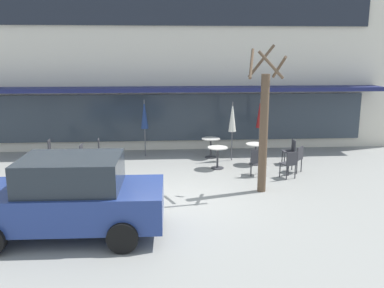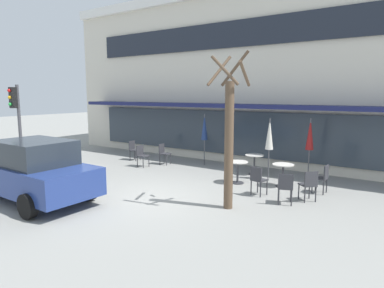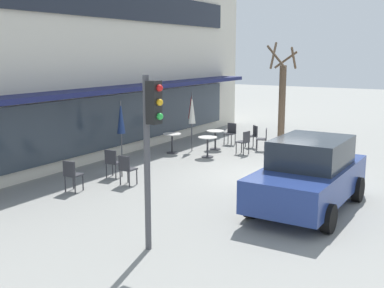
{
  "view_description": "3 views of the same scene",
  "coord_description": "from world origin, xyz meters",
  "px_view_note": "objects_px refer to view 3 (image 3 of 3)",
  "views": [
    {
      "loc": [
        -0.27,
        -10.54,
        3.91
      ],
      "look_at": [
        0.68,
        3.24,
        0.83
      ],
      "focal_mm": 38.0,
      "sensor_mm": 36.0,
      "label": 1
    },
    {
      "loc": [
        6.74,
        -7.31,
        3.05
      ],
      "look_at": [
        -0.3,
        2.94,
        1.22
      ],
      "focal_mm": 32.0,
      "sensor_mm": 36.0,
      "label": 2
    },
    {
      "loc": [
        -13.64,
        -5.43,
        3.8
      ],
      "look_at": [
        -0.12,
        2.67,
        0.8
      ],
      "focal_mm": 45.0,
      "sensor_mm": 36.0,
      "label": 3
    }
  ],
  "objects_px": {
    "cafe_table_by_tree": "(172,140)",
    "cafe_chair_3": "(244,141)",
    "traffic_light_pole": "(151,134)",
    "patio_umbrella_green_folded": "(121,118)",
    "cafe_table_streetside": "(208,143)",
    "cafe_table_near_wall": "(215,137)",
    "cafe_chair_6": "(112,161)",
    "cafe_chair_0": "(72,173)",
    "cafe_chair_4": "(263,138)",
    "cafe_chair_5": "(231,132)",
    "cafe_chair_1": "(253,135)",
    "patio_umbrella_cream_folded": "(192,106)",
    "cafe_chair_2": "(127,168)",
    "street_tree": "(282,107)",
    "patio_umbrella_corner_open": "(192,110)",
    "parked_sedan": "(309,174)"
  },
  "relations": [
    {
      "from": "cafe_table_by_tree",
      "to": "cafe_chair_3",
      "type": "height_order",
      "value": "cafe_chair_3"
    },
    {
      "from": "patio_umbrella_cream_folded",
      "to": "cafe_chair_2",
      "type": "bearing_deg",
      "value": -165.49
    },
    {
      "from": "cafe_table_by_tree",
      "to": "patio_umbrella_cream_folded",
      "type": "xyz_separation_m",
      "value": [
        1.94,
        0.29,
        1.11
      ]
    },
    {
      "from": "patio_umbrella_green_folded",
      "to": "cafe_chair_6",
      "type": "bearing_deg",
      "value": -150.1
    },
    {
      "from": "patio_umbrella_corner_open",
      "to": "cafe_chair_3",
      "type": "xyz_separation_m",
      "value": [
        0.48,
        -2.02,
        -1.1
      ]
    },
    {
      "from": "street_tree",
      "to": "cafe_chair_0",
      "type": "bearing_deg",
      "value": 153.09
    },
    {
      "from": "patio_umbrella_corner_open",
      "to": "traffic_light_pole",
      "type": "distance_m",
      "value": 9.69
    },
    {
      "from": "cafe_chair_1",
      "to": "cafe_chair_5",
      "type": "height_order",
      "value": "same"
    },
    {
      "from": "patio_umbrella_corner_open",
      "to": "cafe_chair_2",
      "type": "distance_m",
      "value": 5.43
    },
    {
      "from": "cafe_chair_4",
      "to": "cafe_chair_5",
      "type": "distance_m",
      "value": 1.81
    },
    {
      "from": "cafe_table_by_tree",
      "to": "cafe_table_streetside",
      "type": "bearing_deg",
      "value": -87.65
    },
    {
      "from": "cafe_table_streetside",
      "to": "cafe_chair_2",
      "type": "height_order",
      "value": "cafe_chair_2"
    },
    {
      "from": "patio_umbrella_cream_folded",
      "to": "cafe_chair_0",
      "type": "bearing_deg",
      "value": -174.16
    },
    {
      "from": "cafe_table_streetside",
      "to": "traffic_light_pole",
      "type": "bearing_deg",
      "value": -158.07
    },
    {
      "from": "cafe_chair_0",
      "to": "parked_sedan",
      "type": "relative_size",
      "value": 0.21
    },
    {
      "from": "cafe_chair_6",
      "to": "parked_sedan",
      "type": "xyz_separation_m",
      "value": [
        0.17,
        -6.09,
        0.35
      ]
    },
    {
      "from": "cafe_chair_6",
      "to": "patio_umbrella_corner_open",
      "type": "bearing_deg",
      "value": 0.3
    },
    {
      "from": "cafe_table_by_tree",
      "to": "traffic_light_pole",
      "type": "distance_m",
      "value": 9.4
    },
    {
      "from": "cafe_table_streetside",
      "to": "street_tree",
      "type": "bearing_deg",
      "value": -68.48
    },
    {
      "from": "patio_umbrella_green_folded",
      "to": "cafe_chair_3",
      "type": "distance_m",
      "value": 4.84
    },
    {
      "from": "street_tree",
      "to": "cafe_chair_6",
      "type": "bearing_deg",
      "value": 145.41
    },
    {
      "from": "cafe_chair_6",
      "to": "cafe_chair_3",
      "type": "bearing_deg",
      "value": -20.75
    },
    {
      "from": "cafe_table_streetside",
      "to": "cafe_chair_6",
      "type": "height_order",
      "value": "cafe_chair_6"
    },
    {
      "from": "cafe_table_streetside",
      "to": "cafe_chair_5",
      "type": "distance_m",
      "value": 2.73
    },
    {
      "from": "cafe_table_by_tree",
      "to": "cafe_chair_2",
      "type": "height_order",
      "value": "cafe_chair_2"
    },
    {
      "from": "cafe_chair_2",
      "to": "cafe_table_by_tree",
      "type": "bearing_deg",
      "value": 16.98
    },
    {
      "from": "cafe_table_near_wall",
      "to": "patio_umbrella_cream_folded",
      "type": "bearing_deg",
      "value": 72.12
    },
    {
      "from": "traffic_light_pole",
      "to": "patio_umbrella_green_folded",
      "type": "bearing_deg",
      "value": 43.61
    },
    {
      "from": "patio_umbrella_cream_folded",
      "to": "traffic_light_pole",
      "type": "distance_m",
      "value": 11.08
    },
    {
      "from": "cafe_table_streetside",
      "to": "cafe_chair_5",
      "type": "bearing_deg",
      "value": 8.33
    },
    {
      "from": "cafe_table_streetside",
      "to": "cafe_chair_6",
      "type": "relative_size",
      "value": 0.85
    },
    {
      "from": "cafe_table_by_tree",
      "to": "cafe_chair_6",
      "type": "xyz_separation_m",
      "value": [
        -4.05,
        -0.47,
        0.01
      ]
    },
    {
      "from": "cafe_chair_0",
      "to": "cafe_chair_2",
      "type": "distance_m",
      "value": 1.57
    },
    {
      "from": "cafe_table_by_tree",
      "to": "traffic_light_pole",
      "type": "bearing_deg",
      "value": -149.15
    },
    {
      "from": "patio_umbrella_green_folded",
      "to": "street_tree",
      "type": "distance_m",
      "value": 5.65
    },
    {
      "from": "cafe_chair_3",
      "to": "street_tree",
      "type": "relative_size",
      "value": 0.21
    },
    {
      "from": "cafe_chair_3",
      "to": "cafe_table_near_wall",
      "type": "bearing_deg",
      "value": 78.68
    },
    {
      "from": "cafe_chair_5",
      "to": "cafe_chair_1",
      "type": "bearing_deg",
      "value": -95.8
    },
    {
      "from": "cafe_chair_1",
      "to": "cafe_chair_6",
      "type": "height_order",
      "value": "same"
    },
    {
      "from": "patio_umbrella_green_folded",
      "to": "patio_umbrella_corner_open",
      "type": "bearing_deg",
      "value": -14.75
    },
    {
      "from": "cafe_chair_1",
      "to": "street_tree",
      "type": "bearing_deg",
      "value": -132.26
    },
    {
      "from": "cafe_chair_2",
      "to": "cafe_chair_3",
      "type": "relative_size",
      "value": 1.0
    },
    {
      "from": "cafe_chair_0",
      "to": "cafe_chair_4",
      "type": "distance_m",
      "value": 8.34
    },
    {
      "from": "patio_umbrella_corner_open",
      "to": "parked_sedan",
      "type": "relative_size",
      "value": 0.52
    },
    {
      "from": "cafe_table_streetside",
      "to": "cafe_chair_5",
      "type": "height_order",
      "value": "cafe_chair_5"
    },
    {
      "from": "patio_umbrella_green_folded",
      "to": "cafe_table_by_tree",
      "type": "bearing_deg",
      "value": -9.37
    },
    {
      "from": "cafe_table_streetside",
      "to": "cafe_chair_5",
      "type": "xyz_separation_m",
      "value": [
        2.7,
        0.4,
        0.01
      ]
    },
    {
      "from": "patio_umbrella_cream_folded",
      "to": "cafe_chair_4",
      "type": "xyz_separation_m",
      "value": [
        0.26,
        -3.13,
        -1.1
      ]
    },
    {
      "from": "patio_umbrella_cream_folded",
      "to": "street_tree",
      "type": "xyz_separation_m",
      "value": [
        -0.91,
        -4.26,
        0.29
      ]
    },
    {
      "from": "cafe_table_streetside",
      "to": "cafe_chair_0",
      "type": "relative_size",
      "value": 0.85
    }
  ]
}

